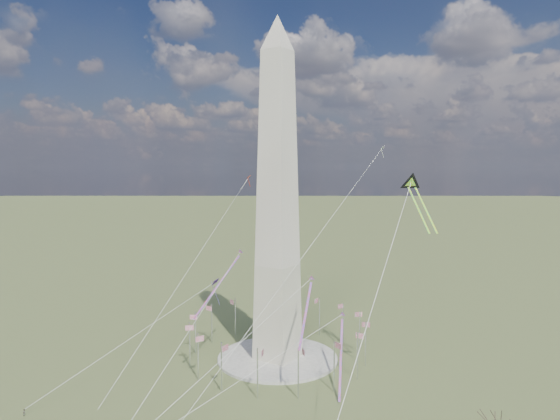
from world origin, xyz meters
The scene contains 12 objects.
ground centered at (0.00, 0.00, 0.00)m, with size 2000.00×2000.00×0.00m, color #4D5229.
plaza centered at (0.00, 0.00, 0.40)m, with size 36.00×36.00×0.80m, color beige.
washington_monument centered at (0.00, 0.00, 47.95)m, with size 15.56×15.56×100.00m.
flagpole_ring centered at (0.00, 0.00, 7.27)m, with size 54.40×54.40×13.00m.
person_west centered at (-30.26, -60.81, 0.80)m, with size 0.78×0.61×1.60m, color gray.
kite_delta_black centered at (38.15, 5.89, 52.62)m, with size 13.90×15.76×14.13m.
kite_diamond_purple centered at (-28.69, 5.16, 18.04)m, with size 1.89×3.02×9.46m.
kite_streamer_left centered at (15.57, -9.10, 21.88)m, with size 8.72×19.66×14.18m.
kite_streamer_mid centered at (-9.52, -12.51, 27.22)m, with size 2.99×22.75×15.61m.
kite_streamer_right centered at (21.72, -1.19, 9.94)m, with size 11.13×21.89×16.14m.
kite_small_red centered at (-35.72, 33.60, 53.28)m, with size 1.31×1.72×4.43m.
kite_small_white centered at (11.43, 51.65, 64.05)m, with size 1.39×2.08×4.46m.
Camera 1 is at (80.52, -121.11, 57.62)m, focal length 32.00 mm.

